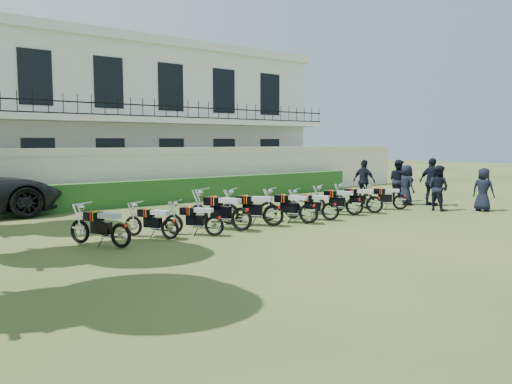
% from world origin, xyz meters
% --- Properties ---
extents(ground, '(100.00, 100.00, 0.00)m').
position_xyz_m(ground, '(0.00, 0.00, 0.00)').
color(ground, '#2C451B').
rests_on(ground, ground).
extents(perimeter_wall, '(30.00, 0.35, 2.30)m').
position_xyz_m(perimeter_wall, '(0.00, 8.00, 1.17)').
color(perimeter_wall, beige).
rests_on(perimeter_wall, ground).
extents(hedge, '(18.00, 0.60, 1.00)m').
position_xyz_m(hedge, '(1.00, 7.20, 0.50)').
color(hedge, '#1D4F1C').
rests_on(hedge, ground).
extents(building, '(20.40, 9.60, 7.40)m').
position_xyz_m(building, '(0.00, 13.96, 3.71)').
color(building, white).
rests_on(building, ground).
extents(motorcycle_0, '(0.97, 1.71, 1.02)m').
position_xyz_m(motorcycle_0, '(-5.23, -0.18, 0.47)').
color(motorcycle_0, black).
rests_on(motorcycle_0, ground).
extents(motorcycle_1, '(0.90, 1.53, 0.93)m').
position_xyz_m(motorcycle_1, '(-3.80, 0.09, 0.43)').
color(motorcycle_1, black).
rests_on(motorcycle_1, ground).
extents(motorcycle_2, '(1.13, 1.40, 0.94)m').
position_xyz_m(motorcycle_2, '(-2.64, -0.23, 0.43)').
color(motorcycle_2, black).
rests_on(motorcycle_2, ground).
extents(motorcycle_3, '(1.06, 1.94, 1.15)m').
position_xyz_m(motorcycle_3, '(-1.65, -0.08, 0.53)').
color(motorcycle_3, black).
rests_on(motorcycle_3, ground).
extents(motorcycle_4, '(1.34, 1.65, 1.11)m').
position_xyz_m(motorcycle_4, '(-0.40, 0.02, 0.51)').
color(motorcycle_4, black).
rests_on(motorcycle_4, ground).
extents(motorcycle_5, '(1.08, 1.73, 1.07)m').
position_xyz_m(motorcycle_5, '(0.76, -0.28, 0.49)').
color(motorcycle_5, black).
rests_on(motorcycle_5, ground).
extents(motorcycle_6, '(1.07, 1.57, 0.99)m').
position_xyz_m(motorcycle_6, '(1.75, -0.23, 0.46)').
color(motorcycle_6, black).
rests_on(motorcycle_6, ground).
extents(motorcycle_7, '(1.24, 1.55, 1.03)m').
position_xyz_m(motorcycle_7, '(3.24, 0.07, 0.48)').
color(motorcycle_7, black).
rests_on(motorcycle_7, ground).
extents(motorcycle_8, '(1.03, 1.70, 1.04)m').
position_xyz_m(motorcycle_8, '(4.16, -0.04, 0.48)').
color(motorcycle_8, black).
rests_on(motorcycle_8, ground).
extents(motorcycle_9, '(1.22, 1.40, 0.96)m').
position_xyz_m(motorcycle_9, '(5.70, 0.01, 0.45)').
color(motorcycle_9, black).
rests_on(motorcycle_9, ground).
extents(officer_0, '(0.61, 0.84, 1.59)m').
position_xyz_m(officer_0, '(7.89, -1.98, 0.80)').
color(officer_0, black).
rests_on(officer_0, ground).
extents(officer_1, '(0.67, 0.84, 1.68)m').
position_xyz_m(officer_1, '(6.75, -0.87, 0.84)').
color(officer_1, black).
rests_on(officer_1, ground).
extents(officer_2, '(0.49, 1.13, 1.91)m').
position_xyz_m(officer_2, '(7.78, 0.07, 0.95)').
color(officer_2, black).
rests_on(officer_2, ground).
extents(officer_3, '(0.74, 0.92, 1.62)m').
position_xyz_m(officer_3, '(7.18, 0.84, 0.81)').
color(officer_3, black).
rests_on(officer_3, ground).
extents(officer_4, '(0.80, 0.96, 1.79)m').
position_xyz_m(officer_4, '(7.95, 1.81, 0.89)').
color(officer_4, black).
rests_on(officer_4, ground).
extents(officer_5, '(0.54, 1.09, 1.80)m').
position_xyz_m(officer_5, '(6.50, 2.45, 0.90)').
color(officer_5, black).
rests_on(officer_5, ground).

